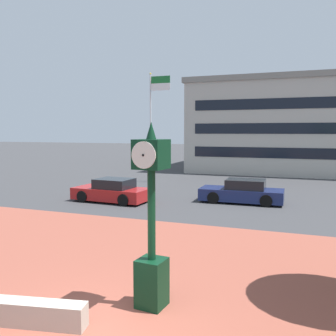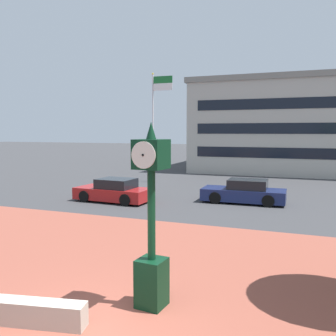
{
  "view_description": "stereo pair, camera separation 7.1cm",
  "coord_description": "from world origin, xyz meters",
  "px_view_note": "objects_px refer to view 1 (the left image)",
  "views": [
    {
      "loc": [
        3.81,
        -5.67,
        3.89
      ],
      "look_at": [
        0.98,
        1.91,
        3.08
      ],
      "focal_mm": 39.62,
      "sensor_mm": 36.0,
      "label": 1
    },
    {
      "loc": [
        3.87,
        -5.65,
        3.89
      ],
      "look_at": [
        0.98,
        1.91,
        3.08
      ],
      "focal_mm": 39.62,
      "sensor_mm": 36.0,
      "label": 2
    }
  ],
  "objects_px": {
    "flagpole_primary": "(153,117)",
    "car_street_near": "(242,192)",
    "civic_building": "(307,126)",
    "street_clock": "(152,226)",
    "car_street_mid": "(112,191)"
  },
  "relations": [
    {
      "from": "flagpole_primary",
      "to": "car_street_near",
      "type": "bearing_deg",
      "value": -37.59
    },
    {
      "from": "flagpole_primary",
      "to": "civic_building",
      "type": "bearing_deg",
      "value": 51.56
    },
    {
      "from": "car_street_near",
      "to": "flagpole_primary",
      "type": "bearing_deg",
      "value": 51.08
    },
    {
      "from": "street_clock",
      "to": "civic_building",
      "type": "bearing_deg",
      "value": 90.03
    },
    {
      "from": "car_street_mid",
      "to": "flagpole_primary",
      "type": "bearing_deg",
      "value": 10.07
    },
    {
      "from": "street_clock",
      "to": "car_street_mid",
      "type": "xyz_separation_m",
      "value": [
        -6.9,
        10.61,
        -1.25
      ]
    },
    {
      "from": "car_street_mid",
      "to": "car_street_near",
      "type": "bearing_deg",
      "value": -68.64
    },
    {
      "from": "street_clock",
      "to": "flagpole_primary",
      "type": "height_order",
      "value": "flagpole_primary"
    },
    {
      "from": "street_clock",
      "to": "car_street_mid",
      "type": "bearing_deg",
      "value": 128.51
    },
    {
      "from": "car_street_near",
      "to": "flagpole_primary",
      "type": "xyz_separation_m",
      "value": [
        -7.79,
        5.99,
        4.38
      ]
    },
    {
      "from": "flagpole_primary",
      "to": "car_street_mid",
      "type": "bearing_deg",
      "value": -83.31
    },
    {
      "from": "civic_building",
      "to": "car_street_mid",
      "type": "bearing_deg",
      "value": -114.43
    },
    {
      "from": "car_street_mid",
      "to": "civic_building",
      "type": "relative_size",
      "value": 0.2
    },
    {
      "from": "car_street_near",
      "to": "civic_building",
      "type": "distance_m",
      "value": 20.43
    },
    {
      "from": "street_clock",
      "to": "car_street_mid",
      "type": "height_order",
      "value": "street_clock"
    }
  ]
}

